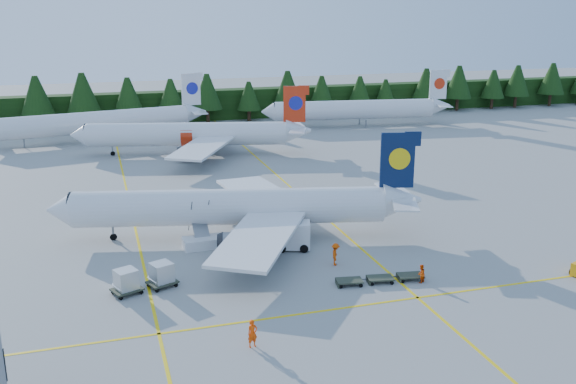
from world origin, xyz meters
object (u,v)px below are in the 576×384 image
object	(u,v)px
service_truck	(281,236)
airstairs	(203,239)
airliner_navy	(224,208)
airliner_red	(184,135)

from	to	relation	value
service_truck	airstairs	bearing A→B (deg)	175.73
service_truck	airliner_navy	bearing A→B (deg)	151.87
service_truck	airliner_red	bearing A→B (deg)	111.13
airliner_navy	service_truck	size ratio (longest dim) A/B	6.07
airliner_red	airliner_navy	bearing A→B (deg)	-78.74
airstairs	service_truck	world-z (taller)	airstairs
airstairs	airliner_navy	bearing A→B (deg)	33.72
airliner_navy	service_truck	xyz separation A→B (m)	(4.50, -4.55, -1.81)
airliner_navy	airstairs	size ratio (longest dim) A/B	6.67
airliner_navy	service_truck	world-z (taller)	airliner_navy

